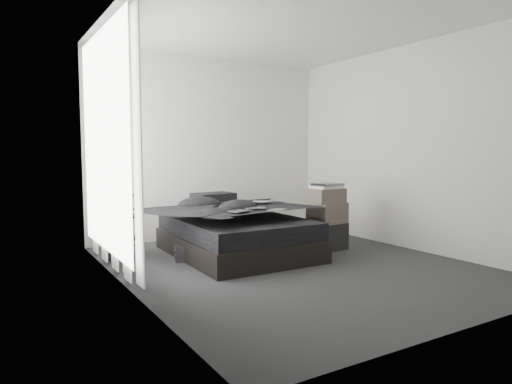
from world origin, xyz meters
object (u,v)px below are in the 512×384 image
bed (237,244)px  laptop (259,197)px  side_stand (121,226)px  box_lower (326,236)px

bed → laptop: bearing=7.5°
side_stand → box_lower: bearing=-20.5°
bed → laptop: size_ratio=6.24×
bed → box_lower: 1.17m
bed → laptop: laptop is taller
box_lower → bed: bearing=164.2°
laptop → box_lower: laptop is taller
box_lower → laptop: bearing=155.3°
laptop → side_stand: 1.70m
side_stand → box_lower: side_stand is taller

